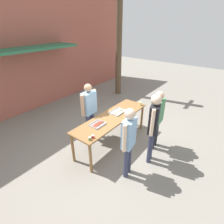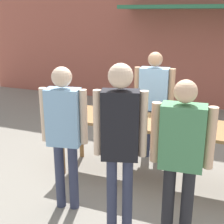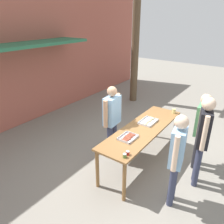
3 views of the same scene
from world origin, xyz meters
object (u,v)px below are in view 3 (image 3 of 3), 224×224
object	(u,v)px
food_tray_sausages	(128,138)
utility_pole	(136,25)
condiment_jar_ketchup	(128,153)
person_customer_waiting_in_line	(203,134)
condiment_jar_mustard	(125,156)
food_tray_buns	(148,121)
person_customer_with_cup	(202,125)
person_server_behind_table	(112,116)
beer_cup	(174,111)
person_customer_holding_hotdog	(177,153)

from	to	relation	value
food_tray_sausages	utility_pole	xyz separation A→B (m)	(3.94, 2.18, 1.91)
condiment_jar_ketchup	utility_pole	bearing A→B (deg)	29.16
food_tray_sausages	person_customer_waiting_in_line	xyz separation A→B (m)	(0.58, -1.25, 0.23)
food_tray_sausages	condiment_jar_mustard	xyz separation A→B (m)	(-0.58, -0.29, 0.02)
condiment_jar_ketchup	utility_pole	size ratio (longest dim) A/B	0.01
food_tray_buns	person_customer_waiting_in_line	size ratio (longest dim) A/B	0.24
condiment_jar_mustard	condiment_jar_ketchup	distance (m)	0.10
food_tray_buns	condiment_jar_ketchup	bearing A→B (deg)	-167.98
condiment_jar_ketchup	person_customer_waiting_in_line	bearing A→B (deg)	-42.15
person_customer_with_cup	person_customer_waiting_in_line	distance (m)	0.61
food_tray_buns	utility_pole	xyz separation A→B (m)	(3.06, 2.18, 1.91)
condiment_jar_mustard	person_server_behind_table	size ratio (longest dim) A/B	0.04
person_customer_waiting_in_line	beer_cup	bearing A→B (deg)	-155.82
food_tray_sausages	beer_cup	xyz separation A→B (m)	(1.70, -0.28, 0.04)
food_tray_buns	person_customer_with_cup	distance (m)	1.12
condiment_jar_ketchup	utility_pole	distance (m)	5.40
condiment_jar_mustard	person_customer_with_cup	distance (m)	1.91
person_customer_holding_hotdog	food_tray_buns	bearing A→B (deg)	-145.89
condiment_jar_mustard	condiment_jar_ketchup	size ratio (longest dim) A/B	1.00
beer_cup	person_customer_waiting_in_line	world-z (taller)	person_customer_waiting_in_line
food_tray_sausages	person_customer_with_cup	xyz separation A→B (m)	(1.16, -1.09, 0.11)
person_server_behind_table	person_customer_with_cup	size ratio (longest dim) A/B	1.01
food_tray_sausages	person_customer_waiting_in_line	size ratio (longest dim) A/B	0.20
beer_cup	person_server_behind_table	size ratio (longest dim) A/B	0.07
person_customer_with_cup	beer_cup	bearing A→B (deg)	-128.98
beer_cup	person_customer_waiting_in_line	bearing A→B (deg)	-139.34
food_tray_sausages	person_customer_waiting_in_line	distance (m)	1.39
person_customer_holding_hotdog	person_customer_waiting_in_line	xyz separation A→B (m)	(0.75, -0.20, 0.08)
person_customer_with_cup	food_tray_sausages	bearing A→B (deg)	-48.10
food_tray_buns	beer_cup	bearing A→B (deg)	-18.84
condiment_jar_mustard	food_tray_buns	bearing A→B (deg)	11.27
condiment_jar_mustard	person_customer_holding_hotdog	size ratio (longest dim) A/B	0.04
person_server_behind_table	person_customer_holding_hotdog	xyz separation A→B (m)	(-0.60, -1.74, 0.02)
person_server_behind_table	condiment_jar_ketchup	bearing A→B (deg)	-137.27
person_customer_waiting_in_line	person_customer_with_cup	bearing A→B (deg)	179.05
food_tray_buns	beer_cup	distance (m)	0.87
person_server_behind_table	person_customer_holding_hotdog	size ratio (longest dim) A/B	0.99
condiment_jar_mustard	beer_cup	distance (m)	2.27
person_customer_waiting_in_line	utility_pole	size ratio (longest dim) A/B	0.33
person_customer_holding_hotdog	person_customer_waiting_in_line	bearing A→B (deg)	154.11
condiment_jar_mustard	person_customer_holding_hotdog	bearing A→B (deg)	-61.79
person_server_behind_table	person_customer_waiting_in_line	bearing A→B (deg)	-90.22
food_tray_sausages	utility_pole	bearing A→B (deg)	28.91
food_tray_sausages	person_customer_holding_hotdog	world-z (taller)	person_customer_holding_hotdog
condiment_jar_mustard	person_customer_holding_hotdog	world-z (taller)	person_customer_holding_hotdog
food_tray_sausages	person_customer_holding_hotdog	distance (m)	1.07
condiment_jar_ketchup	person_customer_with_cup	bearing A→B (deg)	-25.93
condiment_jar_ketchup	person_customer_with_cup	xyz separation A→B (m)	(1.64, -0.80, 0.09)
food_tray_sausages	utility_pole	distance (m)	4.89
food_tray_buns	utility_pole	distance (m)	4.22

